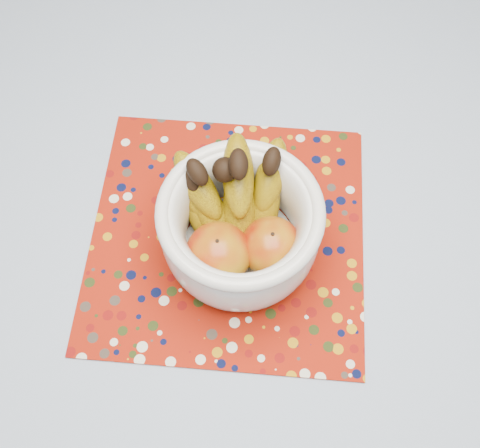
# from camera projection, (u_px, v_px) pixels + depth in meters

# --- Properties ---
(table) EXTENTS (1.20, 1.20, 0.75)m
(table) POSITION_uv_depth(u_px,v_px,m) (254.00, 235.00, 0.96)
(table) COLOR brown
(table) RESTS_ON ground
(tablecloth) EXTENTS (1.32, 1.32, 0.01)m
(tablecloth) POSITION_uv_depth(u_px,v_px,m) (255.00, 213.00, 0.88)
(tablecloth) COLOR #607DA1
(tablecloth) RESTS_ON table
(placemat) EXTENTS (0.47, 0.47, 0.00)m
(placemat) POSITION_uv_depth(u_px,v_px,m) (228.00, 235.00, 0.86)
(placemat) COLOR maroon
(placemat) RESTS_ON tablecloth
(fruit_bowl) EXTENTS (0.24, 0.24, 0.19)m
(fruit_bowl) POSITION_uv_depth(u_px,v_px,m) (235.00, 218.00, 0.78)
(fruit_bowl) COLOR silver
(fruit_bowl) RESTS_ON placemat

